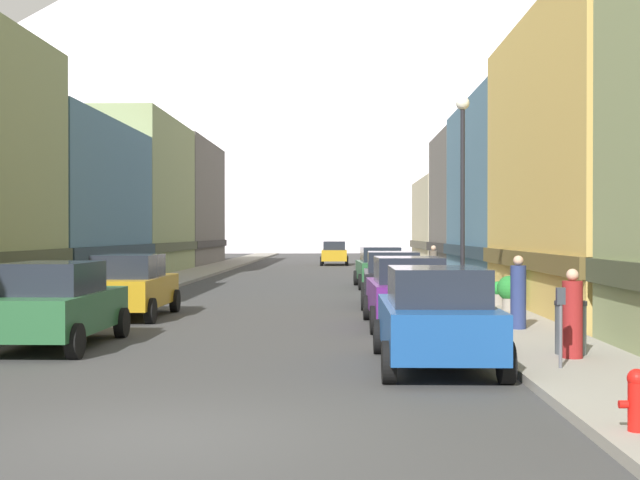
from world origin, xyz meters
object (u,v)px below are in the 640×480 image
at_px(car_right_3, 380,267).
at_px(pedestrian_0, 518,295).
at_px(car_right_1, 407,292).
at_px(pedestrian_2, 433,266).
at_px(car_left_0, 56,304).
at_px(trash_bin_right, 571,327).
at_px(car_right_0, 436,317).
at_px(pedestrian_1, 572,317).
at_px(car_right_2, 393,279).
at_px(car_left_1, 131,286).
at_px(fire_hydrant_near, 637,398).
at_px(parking_meter_near, 561,316).
at_px(potted_plant_1, 72,282).
at_px(potted_plant_2, 510,290).
at_px(potted_plant_0, 498,294).
at_px(car_driving_0, 334,253).
at_px(streetlamp_right, 463,173).

height_order(car_right_3, pedestrian_0, pedestrian_0).
distance_m(car_right_1, pedestrian_2, 16.54).
xyz_separation_m(car_left_0, trash_bin_right, (10.15, -1.73, -0.26)).
xyz_separation_m(car_right_0, pedestrian_1, (2.45, 0.22, -0.02)).
distance_m(car_right_2, pedestrian_1, 12.57).
distance_m(car_left_0, car_right_0, 7.98).
distance_m(car_left_1, fire_hydrant_near, 16.75).
bearing_deg(car_right_1, pedestrian_2, 81.49).
height_order(parking_meter_near, pedestrian_2, pedestrian_2).
xyz_separation_m(car_right_0, pedestrian_0, (2.45, 4.80, 0.04)).
bearing_deg(pedestrian_2, car_left_1, -125.29).
bearing_deg(pedestrian_2, trash_bin_right, -89.74).
xyz_separation_m(car_right_0, trash_bin_right, (2.55, 0.70, -0.26)).
distance_m(car_left_1, pedestrian_2, 17.39).
bearing_deg(fire_hydrant_near, car_right_1, 97.96).
bearing_deg(car_right_1, potted_plant_1, 147.29).
xyz_separation_m(car_right_2, potted_plant_1, (-10.80, 0.83, -0.19)).
distance_m(car_right_0, parking_meter_near, 2.15).
bearing_deg(car_right_1, potted_plant_2, 44.35).
bearing_deg(pedestrian_0, potted_plant_0, 83.55).
distance_m(car_driving_0, parking_meter_near, 48.90).
relative_size(car_right_0, trash_bin_right, 4.49).
height_order(potted_plant_0, potted_plant_1, potted_plant_1).
relative_size(pedestrian_0, pedestrian_2, 1.01).
xyz_separation_m(potted_plant_1, pedestrian_1, (13.25, -13.16, 0.17)).
bearing_deg(fire_hydrant_near, car_right_0, 107.16).
relative_size(car_right_0, car_right_3, 0.98).
bearing_deg(pedestrian_1, potted_plant_0, 86.17).
xyz_separation_m(car_left_0, streetlamp_right, (9.15, 5.12, 3.09)).
height_order(car_right_1, streetlamp_right, streetlamp_right).
bearing_deg(pedestrian_1, car_driving_0, 95.58).
xyz_separation_m(car_right_0, car_right_2, (-0.00, 12.55, 0.00)).
xyz_separation_m(car_right_1, trash_bin_right, (2.55, -5.74, -0.26)).
distance_m(car_right_1, pedestrian_1, 6.69).
bearing_deg(potted_plant_2, car_driving_0, 98.04).
bearing_deg(pedestrian_1, potted_plant_1, 135.20).
bearing_deg(potted_plant_1, car_right_1, -32.71).
bearing_deg(car_right_2, pedestrian_1, -78.75).
distance_m(car_right_0, car_right_2, 12.55).
bearing_deg(car_right_1, car_left_0, -152.19).
bearing_deg(trash_bin_right, potted_plant_1, 136.47).
relative_size(car_left_1, car_right_1, 0.99).
distance_m(potted_plant_2, pedestrian_1, 9.38).
bearing_deg(streetlamp_right, potted_plant_1, 154.73).
relative_size(car_right_0, potted_plant_0, 6.06).
height_order(parking_meter_near, potted_plant_2, parking_meter_near).
relative_size(car_right_3, potted_plant_0, 6.17).
bearing_deg(potted_plant_1, pedestrian_2, 35.43).
bearing_deg(car_left_1, pedestrian_0, -20.76).
bearing_deg(car_right_2, car_left_1, -152.59).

